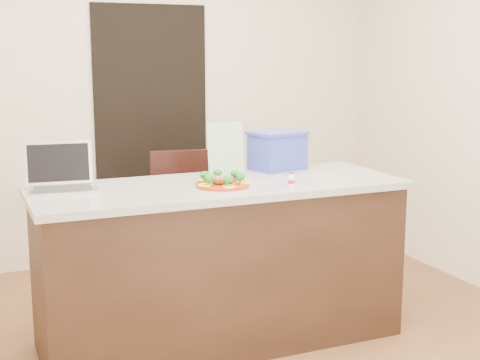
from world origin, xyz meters
name	(u,v)px	position (x,y,z in m)	size (l,w,h in m)	color
ground	(238,357)	(0.00, 0.00, 0.00)	(4.00, 4.00, 0.00)	brown
room_shell	(237,55)	(0.00, 0.00, 1.62)	(4.00, 4.00, 4.00)	white
doorway	(152,134)	(0.10, 1.98, 1.00)	(0.90, 0.02, 2.00)	black
island	(220,263)	(0.00, 0.25, 0.46)	(2.06, 0.76, 0.92)	black
plate	(222,184)	(-0.02, 0.16, 0.93)	(0.29, 0.29, 0.02)	#9C2D0E
meatballs	(222,179)	(-0.02, 0.17, 0.96)	(0.12, 0.12, 0.04)	#92592A
broccoli	(222,176)	(-0.02, 0.16, 0.98)	(0.23, 0.25, 0.04)	#165316
pepper_rings	(222,183)	(-0.02, 0.16, 0.94)	(0.29, 0.28, 0.01)	#F4FF1A
napkin	(220,186)	(-0.03, 0.17, 0.92)	(0.17, 0.17, 0.01)	silver
fork	(217,185)	(-0.05, 0.17, 0.93)	(0.03, 0.14, 0.00)	#B2B2B7
knife	(227,185)	(0.00, 0.15, 0.93)	(0.07, 0.18, 0.01)	silver
yogurt_bottle	(291,180)	(0.33, 0.03, 0.95)	(0.04, 0.04, 0.08)	white
laptop	(61,177)	(-0.83, 0.43, 0.99)	(0.37, 0.31, 0.25)	silver
leaflet	(226,148)	(0.13, 0.49, 1.08)	(0.22, 0.00, 0.31)	silver
blue_box	(278,150)	(0.50, 0.54, 1.04)	(0.38, 0.32, 0.24)	#2E3BA9
chair	(187,213)	(0.09, 1.10, 0.55)	(0.49, 0.49, 0.97)	black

